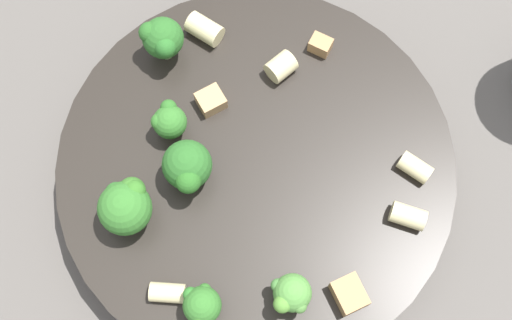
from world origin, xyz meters
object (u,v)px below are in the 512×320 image
(broccoli_floret_0, at_px, (202,305))
(broccoli_floret_1, at_px, (188,167))
(pasta_bowl, at_px, (256,171))
(chicken_chunk_0, at_px, (211,101))
(chicken_chunk_1, at_px, (349,294))
(rigatoni_2, at_px, (167,293))
(rigatoni_0, at_px, (415,168))
(rigatoni_3, at_px, (408,216))
(rigatoni_1, at_px, (205,29))
(broccoli_floret_5, at_px, (126,205))
(rigatoni_4, at_px, (281,67))
(broccoli_floret_4, at_px, (291,294))
(chicken_chunk_2, at_px, (321,45))
(broccoli_floret_2, at_px, (169,121))
(broccoli_floret_3, at_px, (162,39))

(broccoli_floret_0, distance_m, broccoli_floret_1, 0.10)
(pasta_bowl, relative_size, chicken_chunk_0, 15.38)
(broccoli_floret_1, relative_size, chicken_chunk_1, 1.77)
(chicken_chunk_1, bearing_deg, chicken_chunk_0, 77.04)
(broccoli_floret_1, xyz_separation_m, rigatoni_2, (-0.07, -0.05, -0.02))
(broccoli_floret_0, distance_m, rigatoni_0, 0.18)
(rigatoni_0, xyz_separation_m, rigatoni_3, (-0.03, -0.02, 0.00))
(pasta_bowl, relative_size, rigatoni_2, 12.28)
(pasta_bowl, height_order, broccoli_floret_0, broccoli_floret_0)
(pasta_bowl, relative_size, broccoli_floret_1, 7.03)
(rigatoni_0, relative_size, rigatoni_1, 0.89)
(rigatoni_0, relative_size, rigatoni_3, 0.97)
(pasta_bowl, relative_size, rigatoni_1, 10.92)
(broccoli_floret_5, distance_m, rigatoni_3, 0.20)
(broccoli_floret_1, height_order, chicken_chunk_0, broccoli_floret_1)
(broccoli_floret_1, bearing_deg, rigatoni_4, 4.78)
(broccoli_floret_1, bearing_deg, broccoli_floret_4, -97.80)
(broccoli_floret_1, relative_size, rigatoni_0, 1.75)
(chicken_chunk_2, bearing_deg, broccoli_floret_4, -144.83)
(broccoli_floret_2, bearing_deg, broccoli_floret_4, -102.10)
(rigatoni_4, height_order, chicken_chunk_0, rigatoni_4)
(broccoli_floret_0, relative_size, rigatoni_2, 1.37)
(rigatoni_0, distance_m, rigatoni_4, 0.12)
(chicken_chunk_2, bearing_deg, broccoli_floret_3, 135.46)
(broccoli_floret_0, height_order, rigatoni_4, broccoli_floret_0)
(broccoli_floret_2, relative_size, broccoli_floret_3, 0.78)
(broccoli_floret_0, bearing_deg, chicken_chunk_1, -42.21)
(pasta_bowl, xyz_separation_m, rigatoni_2, (-0.11, -0.02, 0.02))
(rigatoni_2, bearing_deg, broccoli_floret_0, -68.70)
(chicken_chunk_0, bearing_deg, rigatoni_0, -66.61)
(rigatoni_4, relative_size, chicken_chunk_0, 1.06)
(rigatoni_3, bearing_deg, rigatoni_0, 30.92)
(rigatoni_2, bearing_deg, broccoli_floret_5, 69.38)
(chicken_chunk_0, bearing_deg, broccoli_floret_2, 169.86)
(broccoli_floret_3, bearing_deg, chicken_chunk_0, -96.06)
(rigatoni_4, distance_m, chicken_chunk_1, 0.18)
(broccoli_floret_3, relative_size, chicken_chunk_0, 2.15)
(broccoli_floret_0, relative_size, broccoli_floret_4, 1.03)
(broccoli_floret_1, height_order, rigatoni_4, broccoli_floret_1)
(broccoli_floret_0, distance_m, chicken_chunk_2, 0.22)
(broccoli_floret_3, xyz_separation_m, chicken_chunk_2, (0.09, -0.08, -0.02))
(pasta_bowl, xyz_separation_m, broccoli_floret_3, (0.02, 0.11, 0.04))
(rigatoni_1, xyz_separation_m, chicken_chunk_0, (-0.04, -0.04, -0.00))
(broccoli_floret_1, height_order, broccoli_floret_5, broccoli_floret_5)
(broccoli_floret_1, xyz_separation_m, rigatoni_4, (0.11, 0.01, -0.02))
(broccoli_floret_3, distance_m, chicken_chunk_1, 0.23)
(broccoli_floret_5, xyz_separation_m, chicken_chunk_0, (0.10, 0.02, -0.02))
(broccoli_floret_3, relative_size, rigatoni_2, 1.71)
(broccoli_floret_3, distance_m, rigatoni_4, 0.09)
(broccoli_floret_2, xyz_separation_m, chicken_chunk_2, (0.13, -0.04, -0.01))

